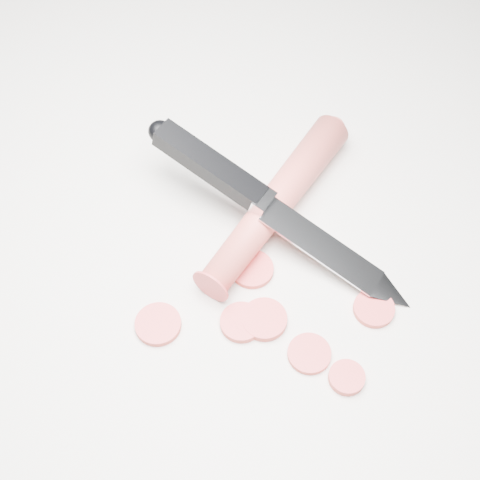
# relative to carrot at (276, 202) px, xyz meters

# --- Properties ---
(ground) EXTENTS (2.40, 2.40, 0.00)m
(ground) POSITION_rel_carrot_xyz_m (0.02, -0.04, -0.02)
(ground) COLOR silver
(ground) RESTS_ON ground
(carrot) EXTENTS (0.09, 0.21, 0.03)m
(carrot) POSITION_rel_carrot_xyz_m (0.00, 0.00, 0.00)
(carrot) COLOR #D24841
(carrot) RESTS_ON ground
(carrot_slice_0) EXTENTS (0.04, 0.04, 0.01)m
(carrot_slice_0) POSITION_rel_carrot_xyz_m (-0.06, -0.14, -0.02)
(carrot_slice_0) COLOR #D03639
(carrot_slice_0) RESTS_ON ground
(carrot_slice_1) EXTENTS (0.04, 0.04, 0.01)m
(carrot_slice_1) POSITION_rel_carrot_xyz_m (0.00, -0.12, -0.01)
(carrot_slice_1) COLOR #D03639
(carrot_slice_1) RESTS_ON ground
(carrot_slice_2) EXTENTS (0.04, 0.04, 0.01)m
(carrot_slice_2) POSITION_rel_carrot_xyz_m (0.02, -0.11, -0.01)
(carrot_slice_2) COLOR #D03639
(carrot_slice_2) RESTS_ON ground
(carrot_slice_3) EXTENTS (0.03, 0.03, 0.01)m
(carrot_slice_3) POSITION_rel_carrot_xyz_m (0.10, -0.14, -0.01)
(carrot_slice_3) COLOR #D03639
(carrot_slice_3) RESTS_ON ground
(carrot_slice_4) EXTENTS (0.04, 0.04, 0.01)m
(carrot_slice_4) POSITION_rel_carrot_xyz_m (0.11, -0.08, -0.02)
(carrot_slice_4) COLOR #D03639
(carrot_slice_4) RESTS_ON ground
(carrot_slice_5) EXTENTS (0.04, 0.04, 0.01)m
(carrot_slice_5) POSITION_rel_carrot_xyz_m (-0.00, -0.07, -0.02)
(carrot_slice_5) COLOR #D03639
(carrot_slice_5) RESTS_ON ground
(carrot_slice_6) EXTENTS (0.04, 0.04, 0.01)m
(carrot_slice_6) POSITION_rel_carrot_xyz_m (0.06, -0.13, -0.02)
(carrot_slice_6) COLOR #D03639
(carrot_slice_6) RESTS_ON ground
(kitchen_knife) EXTENTS (0.27, 0.11, 0.07)m
(kitchen_knife) POSITION_rel_carrot_xyz_m (0.01, -0.02, 0.02)
(kitchen_knife) COLOR silver
(kitchen_knife) RESTS_ON ground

